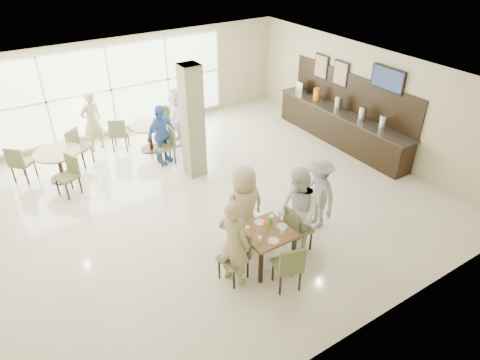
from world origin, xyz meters
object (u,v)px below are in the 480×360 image
buffet_counter (341,125)px  adult_b (177,116)px  teen_standing (318,192)px  main_table (266,235)px  round_table_left (58,158)px  round_table_right (150,131)px  adult_standing (92,121)px  teen_right (297,212)px  adult_a (161,135)px  teen_far (244,207)px  teen_left (234,243)px

buffet_counter → adult_b: size_ratio=2.85×
buffet_counter → teen_standing: 4.08m
main_table → round_table_left: (-2.46, 5.20, -0.07)m
round_table_right → adult_b: 0.88m
buffet_counter → adult_standing: size_ratio=2.77×
main_table → teen_right: bearing=0.3°
buffet_counter → teen_standing: bearing=-141.0°
teen_standing → adult_standing: adult_standing is taller
teen_standing → adult_b: bearing=-162.5°
round_table_left → adult_a: bearing=-13.4°
teen_right → adult_standing: (-1.97, 6.31, -0.05)m
main_table → teen_right: 0.75m
round_table_right → adult_standing: size_ratio=0.60×
round_table_left → round_table_right: 2.50m
adult_standing → round_table_left: bearing=24.4°
round_table_left → teen_far: 5.14m
main_table → teen_standing: 1.63m
main_table → adult_a: bearing=90.0°
adult_a → teen_standing: bearing=-91.9°
adult_b → adult_standing: (-2.12, 0.84, 0.02)m
main_table → adult_standing: bearing=101.3°
adult_a → adult_b: size_ratio=0.97×
round_table_right → buffet_counter: 5.36m
main_table → buffet_counter: buffet_counter is taller
teen_far → teen_right: 1.00m
teen_left → adult_b: size_ratio=1.03×
teen_left → main_table: bearing=-109.6°
teen_left → teen_right: size_ratio=0.95×
buffet_counter → adult_b: buffet_counter is taller
round_table_left → teen_left: (1.73, -5.26, 0.28)m
main_table → teen_left: 0.76m
teen_standing → adult_standing: (-2.84, 5.91, 0.04)m
adult_a → buffet_counter: bearing=-41.7°
round_table_right → teen_left: size_ratio=0.60×
round_table_right → adult_a: bearing=-91.2°
teen_left → adult_standing: size_ratio=1.00×
main_table → adult_b: size_ratio=0.53×
buffet_counter → teen_right: (-4.03, -2.95, 0.35)m
main_table → buffet_counter: (4.74, 2.95, -0.09)m
round_table_left → buffet_counter: bearing=-17.3°
teen_left → teen_far: 1.03m
round_table_right → teen_far: bearing=-90.5°
main_table → round_table_right: bearing=89.8°
main_table → adult_standing: size_ratio=0.51×
buffet_counter → round_table_left: bearing=162.7°
teen_left → round_table_right: bearing=-31.9°
buffet_counter → adult_b: bearing=147.1°
teen_right → adult_b: size_ratio=1.09×
teen_right → adult_a: size_ratio=1.12×
buffet_counter → adult_a: bearing=160.7°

